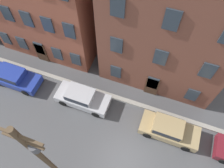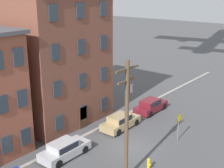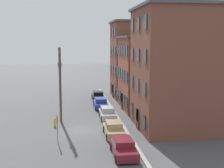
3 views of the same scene
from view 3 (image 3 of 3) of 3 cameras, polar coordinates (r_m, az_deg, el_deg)
name	(u,v)px [view 3 (image 3 of 3)]	position (r m, az deg, el deg)	size (l,w,h in m)	color
ground_plane	(83,130)	(34.25, -5.29, -8.40)	(200.00, 200.00, 0.00)	#4C4C4F
kerb_strip	(124,128)	(34.70, 2.22, -8.02)	(56.00, 0.36, 0.16)	#9E998E
apartment_corner	(140,59)	(53.92, 5.17, 4.53)	(8.66, 9.93, 12.94)	brown
apartment_midblock	(159,72)	(44.86, 8.55, 2.11)	(9.30, 10.99, 10.29)	brown
apartment_far	(188,68)	(35.13, 13.66, 2.87)	(9.85, 11.47, 13.28)	brown
car_black	(98,96)	(50.97, -2.57, -2.13)	(4.40, 1.92, 1.43)	black
car_blue	(101,103)	(45.04, -2.08, -3.45)	(4.40, 1.92, 1.43)	#233899
car_silver	(107,113)	(38.92, -0.84, -5.25)	(4.40, 1.92, 1.43)	#B7B7BC
car_tan	(114,129)	(31.97, 0.34, -8.15)	(4.40, 1.92, 1.43)	tan
car_maroon	(124,147)	(26.70, 2.15, -11.42)	(4.40, 1.92, 1.43)	maroon
caution_sign	(57,123)	(30.18, -10.00, -7.12)	(1.03, 0.08, 2.72)	slate
utility_pole	(60,80)	(37.12, -9.47, 0.65)	(2.40, 0.44, 8.86)	brown
fire_hydrant	(55,122)	(36.04, -10.44, -6.88)	(0.24, 0.34, 0.96)	yellow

